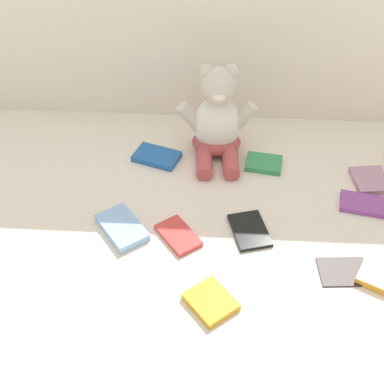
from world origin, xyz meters
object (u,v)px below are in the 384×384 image
Objects in this scene: book_case_0 at (250,230)px; book_case_6 at (157,157)px; book_case_10 at (364,204)px; book_case_11 at (343,271)px; teddy_bear at (217,123)px; book_case_3 at (178,235)px; book_case_9 at (371,180)px; book_case_1 at (264,163)px; book_case_5 at (122,227)px; book_case_2 at (211,302)px.

book_case_0 is 0.96× the size of book_case_6.
book_case_11 is (-0.08, -0.22, -0.00)m from book_case_10.
book_case_6 is 0.57m from book_case_10.
book_case_3 is at bearing -107.01° from teddy_bear.
book_case_1 is at bearing 161.30° from book_case_9.
book_case_5 is at bearing -43.91° from book_case_1.
book_case_5 is (-0.31, -0.01, 0.00)m from book_case_0.
book_case_1 is 0.73× the size of book_case_5.
book_case_6 is at bearing -95.44° from book_case_10.
book_case_6 is at bearing -111.70° from book_case_3.
book_case_9 is at bearing 167.22° from book_case_3.
book_case_0 is at bearing 57.00° from book_case_11.
book_case_2 is 0.59m from book_case_9.
book_case_1 is 0.44m from book_case_5.
book_case_1 reaches higher than book_case_3.
book_case_10 is (0.54, -0.16, -0.00)m from book_case_6.
book_case_2 is 0.96× the size of book_case_9.
book_case_0 is at bearing -77.76° from teddy_bear.
book_case_0 is at bearing 28.34° from book_case_2.
book_case_0 is at bearing -1.23° from book_case_1.
book_case_1 and book_case_6 have the same top height.
book_case_9 reaches higher than book_case_10.
book_case_1 is 0.30m from book_case_6.
book_case_10 is (0.29, 0.11, 0.00)m from book_case_0.
book_case_6 is (-0.17, -0.04, -0.09)m from teddy_bear.
book_case_11 is (0.21, -0.11, -0.00)m from book_case_0.
book_case_6 is (0.05, 0.28, -0.00)m from book_case_5.
book_case_2 is 0.90× the size of book_case_11.
book_case_10 is (-0.04, -0.09, -0.00)m from book_case_9.
book_case_11 is (0.51, -0.10, -0.01)m from book_case_5.
book_case_2 and book_case_9 have the same top height.
book_case_0 is 0.23m from book_case_11.
book_case_6 reaches higher than book_case_11.
book_case_2 is 0.73× the size of book_case_5.
book_case_5 is (-0.22, 0.20, 0.00)m from book_case_2.
book_case_0 is 0.31m from book_case_5.
book_case_11 is (0.16, -0.37, -0.00)m from book_case_1.
book_case_3 is (-0.08, -0.34, -0.09)m from teddy_bear.
book_case_9 reaches higher than book_case_0.
book_case_2 is at bearing 52.10° from book_case_0.
teddy_bear is 2.24× the size of book_case_0.
book_case_5 is at bearing 74.60° from book_case_11.
book_case_9 is at bearing -25.43° from book_case_11.
teddy_bear is at bearing -90.25° from book_case_0.
book_case_5 is at bearing -13.52° from book_case_0.
book_case_1 is 0.29m from book_case_9.
teddy_bear is 0.44m from book_case_10.
book_case_11 is at bearing 135.52° from book_case_0.
teddy_bear is 2.30× the size of book_case_10.
book_case_6 is 0.58m from book_case_9.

